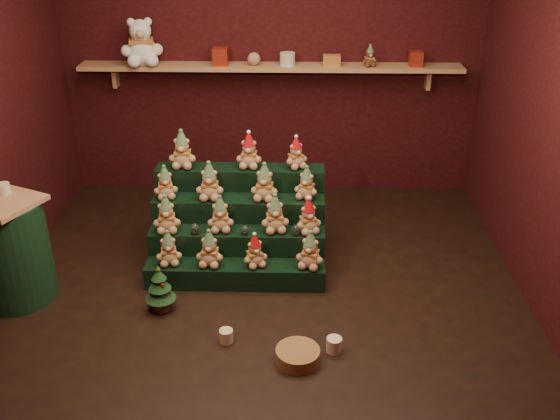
{
  "coord_description": "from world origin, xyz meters",
  "views": [
    {
      "loc": [
        0.24,
        -3.96,
        2.74
      ],
      "look_at": [
        0.13,
        0.25,
        0.61
      ],
      "focal_mm": 40.0,
      "sensor_mm": 36.0,
      "label": 1
    }
  ],
  "objects_px": {
    "snow_globe_a": "(195,229)",
    "mug_right": "(334,345)",
    "wicker_basket": "(298,355)",
    "riser_tier_front": "(235,274)",
    "mini_christmas_tree": "(160,288)",
    "mug_left": "(226,336)",
    "brown_bear": "(370,56)",
    "side_table": "(10,250)",
    "white_bear": "(141,36)",
    "snow_globe_c": "(296,230)",
    "snow_globe_b": "(245,230)"
  },
  "relations": [
    {
      "from": "wicker_basket",
      "to": "brown_bear",
      "type": "height_order",
      "value": "brown_bear"
    },
    {
      "from": "riser_tier_front",
      "to": "side_table",
      "type": "bearing_deg",
      "value": -172.98
    },
    {
      "from": "mug_left",
      "to": "mug_right",
      "type": "bearing_deg",
      "value": -6.39
    },
    {
      "from": "snow_globe_a",
      "to": "wicker_basket",
      "type": "xyz_separation_m",
      "value": [
        0.81,
        -1.06,
        -0.36
      ]
    },
    {
      "from": "wicker_basket",
      "to": "brown_bear",
      "type": "distance_m",
      "value": 2.99
    },
    {
      "from": "riser_tier_front",
      "to": "mini_christmas_tree",
      "type": "bearing_deg",
      "value": -145.95
    },
    {
      "from": "snow_globe_b",
      "to": "wicker_basket",
      "type": "relative_size",
      "value": 0.26
    },
    {
      "from": "snow_globe_c",
      "to": "brown_bear",
      "type": "xyz_separation_m",
      "value": [
        0.67,
        1.52,
        1.01
      ]
    },
    {
      "from": "white_bear",
      "to": "brown_bear",
      "type": "xyz_separation_m",
      "value": [
        2.11,
        0.0,
        -0.17
      ]
    },
    {
      "from": "mug_right",
      "to": "brown_bear",
      "type": "relative_size",
      "value": 0.54
    },
    {
      "from": "snow_globe_a",
      "to": "mug_right",
      "type": "bearing_deg",
      "value": -42.1
    },
    {
      "from": "snow_globe_a",
      "to": "mini_christmas_tree",
      "type": "bearing_deg",
      "value": -110.99
    },
    {
      "from": "riser_tier_front",
      "to": "wicker_basket",
      "type": "xyz_separation_m",
      "value": [
        0.49,
        -0.9,
        -0.04
      ]
    },
    {
      "from": "mini_christmas_tree",
      "to": "mug_right",
      "type": "height_order",
      "value": "mini_christmas_tree"
    },
    {
      "from": "snow_globe_c",
      "to": "snow_globe_b",
      "type": "bearing_deg",
      "value": 180.0
    },
    {
      "from": "mug_left",
      "to": "white_bear",
      "type": "xyz_separation_m",
      "value": [
        -0.97,
        2.39,
        1.54
      ]
    },
    {
      "from": "snow_globe_b",
      "to": "mini_christmas_tree",
      "type": "height_order",
      "value": "snow_globe_b"
    },
    {
      "from": "snow_globe_a",
      "to": "mug_left",
      "type": "xyz_separation_m",
      "value": [
        0.32,
        -0.87,
        -0.36
      ]
    },
    {
      "from": "riser_tier_front",
      "to": "snow_globe_a",
      "type": "distance_m",
      "value": 0.48
    },
    {
      "from": "snow_globe_c",
      "to": "mini_christmas_tree",
      "type": "relative_size",
      "value": 0.24
    },
    {
      "from": "mini_christmas_tree",
      "to": "riser_tier_front",
      "type": "bearing_deg",
      "value": 34.05
    },
    {
      "from": "snow_globe_a",
      "to": "snow_globe_b",
      "type": "relative_size",
      "value": 1.15
    },
    {
      "from": "mini_christmas_tree",
      "to": "mug_left",
      "type": "distance_m",
      "value": 0.64
    },
    {
      "from": "wicker_basket",
      "to": "riser_tier_front",
      "type": "bearing_deg",
      "value": 118.57
    },
    {
      "from": "riser_tier_front",
      "to": "wicker_basket",
      "type": "relative_size",
      "value": 4.78
    },
    {
      "from": "mini_christmas_tree",
      "to": "side_table",
      "type": "bearing_deg",
      "value": 172.52
    },
    {
      "from": "riser_tier_front",
      "to": "mug_left",
      "type": "xyz_separation_m",
      "value": [
        -0.0,
        -0.71,
        -0.04
      ]
    },
    {
      "from": "side_table",
      "to": "mug_right",
      "type": "height_order",
      "value": "side_table"
    },
    {
      "from": "snow_globe_a",
      "to": "snow_globe_b",
      "type": "height_order",
      "value": "snow_globe_a"
    },
    {
      "from": "snow_globe_a",
      "to": "snow_globe_b",
      "type": "bearing_deg",
      "value": 0.0
    },
    {
      "from": "side_table",
      "to": "mug_right",
      "type": "bearing_deg",
      "value": 10.39
    },
    {
      "from": "mini_christmas_tree",
      "to": "mug_right",
      "type": "bearing_deg",
      "value": -19.53
    },
    {
      "from": "brown_bear",
      "to": "mug_right",
      "type": "bearing_deg",
      "value": -111.28
    },
    {
      "from": "snow_globe_a",
      "to": "mini_christmas_tree",
      "type": "distance_m",
      "value": 0.59
    },
    {
      "from": "snow_globe_c",
      "to": "mini_christmas_tree",
      "type": "bearing_deg",
      "value": -152.7
    },
    {
      "from": "snow_globe_b",
      "to": "snow_globe_c",
      "type": "relative_size",
      "value": 0.85
    },
    {
      "from": "mug_right",
      "to": "wicker_basket",
      "type": "relative_size",
      "value": 0.36
    },
    {
      "from": "riser_tier_front",
      "to": "snow_globe_b",
      "type": "bearing_deg",
      "value": 66.65
    },
    {
      "from": "riser_tier_front",
      "to": "snow_globe_a",
      "type": "relative_size",
      "value": 15.68
    },
    {
      "from": "snow_globe_a",
      "to": "riser_tier_front",
      "type": "bearing_deg",
      "value": -26.47
    },
    {
      "from": "snow_globe_b",
      "to": "snow_globe_c",
      "type": "distance_m",
      "value": 0.4
    },
    {
      "from": "snow_globe_b",
      "to": "white_bear",
      "type": "relative_size",
      "value": 0.14
    },
    {
      "from": "snow_globe_b",
      "to": "wicker_basket",
      "type": "bearing_deg",
      "value": -68.35
    },
    {
      "from": "side_table",
      "to": "mug_left",
      "type": "bearing_deg",
      "value": 7.14
    },
    {
      "from": "side_table",
      "to": "white_bear",
      "type": "height_order",
      "value": "white_bear"
    },
    {
      "from": "snow_globe_a",
      "to": "wicker_basket",
      "type": "bearing_deg",
      "value": -52.55
    },
    {
      "from": "side_table",
      "to": "white_bear",
      "type": "xyz_separation_m",
      "value": [
        0.66,
        1.88,
        1.19
      ]
    },
    {
      "from": "snow_globe_a",
      "to": "white_bear",
      "type": "height_order",
      "value": "white_bear"
    },
    {
      "from": "mug_right",
      "to": "white_bear",
      "type": "height_order",
      "value": "white_bear"
    },
    {
      "from": "wicker_basket",
      "to": "mini_christmas_tree",
      "type": "bearing_deg",
      "value": 151.37
    }
  ]
}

